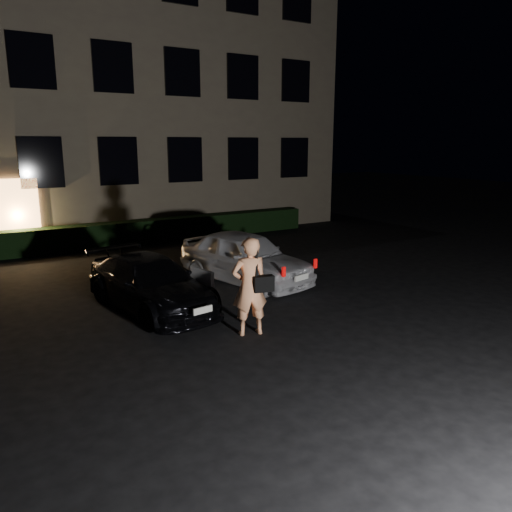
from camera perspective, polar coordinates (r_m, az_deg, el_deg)
ground at (r=9.69m, az=4.36°, el=-9.38°), size 80.00×80.00×0.00m
building at (r=22.98m, az=-18.88°, el=18.05°), size 20.00×8.11×12.00m
hedge at (r=18.81m, az=-14.60°, el=2.53°), size 15.00×0.70×0.85m
sedan at (r=11.41m, az=-11.96°, el=-3.07°), size 2.21×4.23×1.17m
hatch at (r=13.23m, az=-1.30°, el=-0.12°), size 2.49×4.32×1.38m
man at (r=9.58m, az=-0.70°, el=-3.48°), size 0.81×0.61×1.93m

